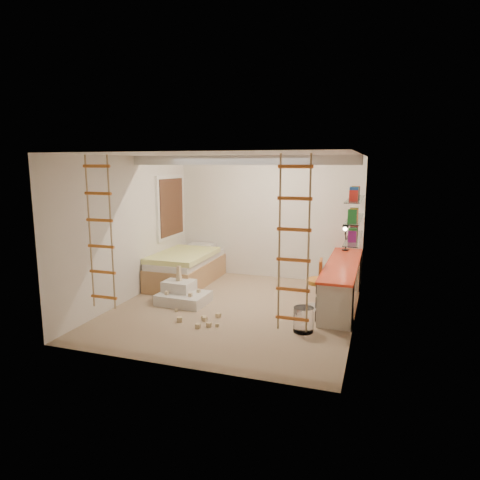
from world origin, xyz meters
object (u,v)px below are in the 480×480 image
(play_platform, at_px, (182,295))
(bed, at_px, (187,267))
(desk, at_px, (342,281))
(swivel_chair, at_px, (320,292))

(play_platform, bearing_deg, bed, 111.82)
(desk, bearing_deg, swivel_chair, -122.13)
(bed, xyz_separation_m, play_platform, (0.49, -1.22, -0.18))
(bed, bearing_deg, swivel_chair, -16.78)
(desk, distance_m, bed, 3.22)
(desk, height_order, bed, desk)
(desk, xyz_separation_m, swivel_chair, (-0.32, -0.50, -0.08))
(desk, height_order, play_platform, desk)
(desk, bearing_deg, bed, 173.51)
(bed, bearing_deg, play_platform, -68.18)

